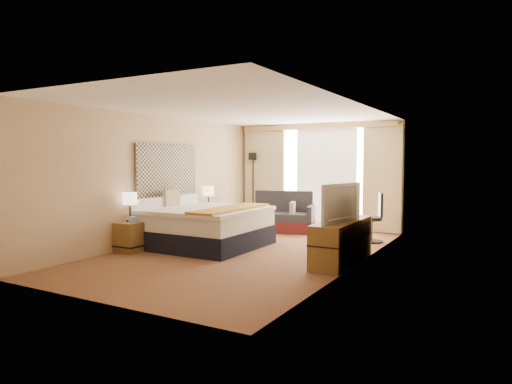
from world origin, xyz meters
The scene contains 21 objects.
floor centered at (0.00, 0.00, 0.00)m, with size 4.20×7.00×0.02m, color #531817.
ceiling centered at (0.00, 0.00, 2.60)m, with size 4.20×7.00×0.02m, color white.
wall_back centered at (0.00, 3.50, 1.30)m, with size 4.20×0.02×2.60m, color tan.
wall_front centered at (0.00, -3.50, 1.30)m, with size 4.20×0.02×2.60m, color tan.
wall_left centered at (-2.10, 0.00, 1.30)m, with size 0.02×7.00×2.60m, color tan.
wall_right centered at (2.10, 0.00, 1.30)m, with size 0.02×7.00×2.60m, color tan.
headboard centered at (-2.06, 0.20, 1.28)m, with size 0.06×1.85×1.50m, color black.
nightstand_left centered at (-1.87, -1.05, 0.28)m, with size 0.45×0.52×0.55m, color brown.
nightstand_right centered at (-1.87, 1.45, 0.28)m, with size 0.45×0.52×0.55m, color brown.
media_dresser centered at (1.83, 0.00, 0.35)m, with size 0.50×1.80×0.70m, color brown.
window centered at (0.25, 3.47, 1.32)m, with size 2.30×0.02×2.30m, color white.
curtains centered at (0.00, 3.39, 1.41)m, with size 4.12×0.19×2.56m.
bed centered at (-1.06, 0.04, 0.40)m, with size 2.24×2.05×1.09m.
loveseat centered at (-0.49, 2.49, 0.31)m, with size 1.68×1.19×0.95m.
floor_lamp centered at (-1.76, 3.30, 1.34)m, with size 0.24×0.24×1.89m.
desk_chair centered at (1.80, 2.12, 0.46)m, with size 0.51×0.51×1.03m.
lamp_left centered at (-1.89, -1.06, 0.97)m, with size 0.26×0.26×0.55m.
lamp_right centered at (-1.87, 1.41, 0.97)m, with size 0.26×0.26×0.54m.
tissue_box centered at (-1.82, -1.08, 0.60)m, with size 0.11×0.11×0.10m, color #7EA9C3.
telephone centered at (-1.77, 1.50, 0.58)m, with size 0.18×0.14×0.07m, color black.
television centered at (1.78, -0.20, 1.01)m, with size 1.08×0.14×0.62m, color black.
Camera 1 is at (4.25, -7.23, 1.69)m, focal length 32.00 mm.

